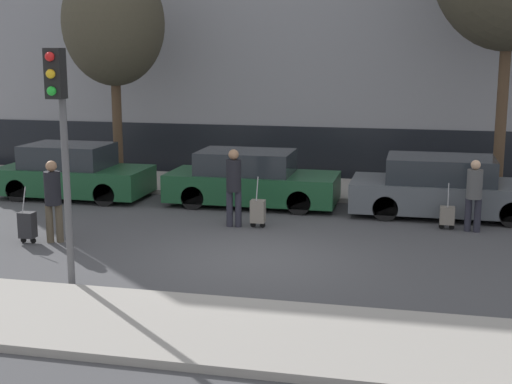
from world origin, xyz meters
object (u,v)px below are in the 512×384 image
Objects in this scene: parked_car_0 at (73,173)px; pedestrian_left at (53,196)px; pedestrian_center at (234,183)px; bare_tree_near_crossing at (113,24)px; parked_car_2 at (445,189)px; trolley_center at (258,211)px; pedestrian_right at (474,192)px; trolley_right at (447,216)px; traffic_light at (60,121)px; parked_car_1 at (251,180)px; trolley_left at (27,225)px.

parked_car_0 is 2.34× the size of pedestrian_left.
bare_tree_near_crossing is at bearing -47.10° from pedestrian_center.
parked_car_2 is 4.70m from trolley_center.
bare_tree_near_crossing is at bearing 77.83° from parked_car_0.
trolley_right is at bearing -179.93° from pedestrian_right.
pedestrian_right is at bearing 8.56° from trolley_center.
parked_car_0 reaches higher than parked_car_2.
trolley_right is at bearing -174.65° from pedestrian_center.
traffic_light is (-2.20, -4.79, 2.46)m from trolley_center.
trolley_left is at bearing -128.19° from parked_car_1.
pedestrian_left is (-3.16, -4.48, 0.32)m from parked_car_1.
pedestrian_right is at bearing -68.85° from parked_car_2.
traffic_light is (-6.36, -6.96, 2.16)m from parked_car_2.
pedestrian_right reaches higher than parked_car_2.
trolley_left is 4.98m from trolley_center.
parked_car_2 is (4.86, -0.12, 0.01)m from parked_car_1.
pedestrian_right reaches higher than parked_car_1.
parked_car_0 is 4.70m from pedestrian_left.
pedestrian_right is at bearing -16.27° from parked_car_1.
bare_tree_near_crossing reaches higher than parked_car_0.
parked_car_0 is at bearing 105.70° from trolley_left.
trolley_left is (-8.54, -4.55, -0.28)m from parked_car_2.
pedestrian_right reaches higher than trolley_left.
traffic_light is at bearing 66.02° from pedestrian_center.
parked_car_1 is (4.95, 0.14, -0.02)m from parked_car_0.
parked_car_1 is 3.64× the size of trolley_left.
trolley_right is (8.56, 3.17, -0.07)m from trolley_left.
pedestrian_left is at bearing 122.53° from traffic_light.
traffic_light is at bearing -132.58° from pedestrian_right.
parked_car_2 is 9.67m from traffic_light.
pedestrian_right is (8.59, 2.89, -0.08)m from pedestrian_left.
traffic_light reaches higher than pedestrian_left.
trolley_right is at bearing 20.32° from trolley_left.
parked_car_0 is 3.44× the size of trolley_center.
parked_car_0 is at bearing -28.08° from pedestrian_center.
pedestrian_center is (0.16, -2.34, 0.35)m from parked_car_1.
trolley_right is at bearing -0.22° from pedestrian_left.
parked_car_2 is 1.42m from trolley_right.
parked_car_1 is 7.56m from traffic_light.
pedestrian_left is at bearing 28.03° from pedestrian_center.
parked_car_2 is at bearing 28.04° from trolley_left.
pedestrian_left is 1.44× the size of trolley_left.
pedestrian_center is 1.11× the size of pedestrian_right.
pedestrian_left reaches higher than pedestrian_right.
pedestrian_left reaches higher than trolley_right.
parked_car_1 is 4.86m from parked_car_2.
traffic_light is (3.45, -6.95, 2.16)m from parked_car_0.
traffic_light reaches higher than parked_car_0.
parked_car_1 is at bearing 172.70° from pedestrian_right.
traffic_light is at bearing -138.81° from trolley_right.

